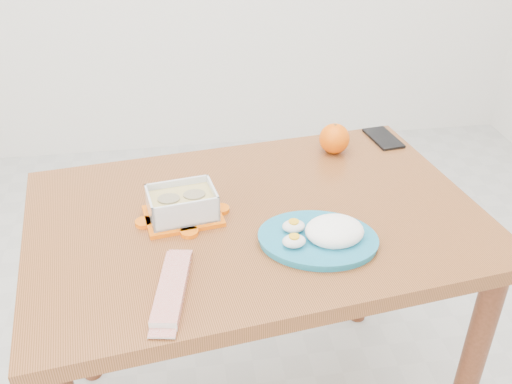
{
  "coord_description": "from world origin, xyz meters",
  "views": [
    {
      "loc": [
        -0.19,
        -1.24,
        1.52
      ],
      "look_at": [
        -0.02,
        -0.11,
        0.81
      ],
      "focal_mm": 40.0,
      "sensor_mm": 36.0,
      "label": 1
    }
  ],
  "objects": [
    {
      "name": "orange_fruit",
      "position": [
        0.25,
        0.17,
        0.79
      ],
      "size": [
        0.09,
        0.09,
        0.09
      ],
      "primitive_type": "sphere",
      "color": "orange",
      "rests_on": "dining_table"
    },
    {
      "name": "smartphone",
      "position": [
        0.42,
        0.22,
        0.75
      ],
      "size": [
        0.09,
        0.15,
        0.01
      ],
      "primitive_type": "cube",
      "rotation": [
        0.0,
        0.0,
        0.14
      ],
      "color": "black",
      "rests_on": "dining_table"
    },
    {
      "name": "dining_table",
      "position": [
        -0.02,
        -0.11,
        0.64
      ],
      "size": [
        1.16,
        0.85,
        0.75
      ],
      "rotation": [
        0.0,
        0.0,
        0.13
      ],
      "color": "brown",
      "rests_on": "ground"
    },
    {
      "name": "food_container",
      "position": [
        -0.19,
        -0.11,
        0.79
      ],
      "size": [
        0.2,
        0.16,
        0.08
      ],
      "rotation": [
        0.0,
        0.0,
        0.16
      ],
      "color": "#F46207",
      "rests_on": "dining_table"
    },
    {
      "name": "candy_bar",
      "position": [
        -0.23,
        -0.37,
        0.76
      ],
      "size": [
        0.09,
        0.22,
        0.02
      ],
      "primitive_type": "cube",
      "rotation": [
        0.0,
        0.0,
        1.39
      ],
      "color": "#B61609",
      "rests_on": "dining_table"
    },
    {
      "name": "rice_plate",
      "position": [
        0.11,
        -0.25,
        0.77
      ],
      "size": [
        0.33,
        0.33,
        0.07
      ],
      "rotation": [
        0.0,
        0.0,
        -0.28
      ],
      "color": "#1A7292",
      "rests_on": "dining_table"
    },
    {
      "name": "ground",
      "position": [
        0.0,
        0.0,
        0.0
      ],
      "size": [
        3.5,
        3.5,
        0.0
      ],
      "primitive_type": "plane",
      "color": "#B7B7B2",
      "rests_on": "ground"
    }
  ]
}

